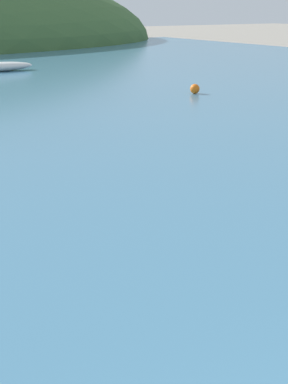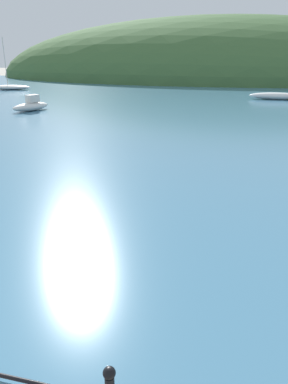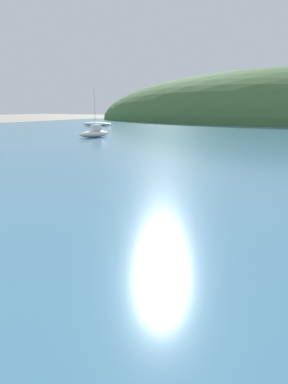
% 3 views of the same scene
% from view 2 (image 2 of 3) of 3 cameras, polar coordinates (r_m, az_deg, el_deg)
% --- Properties ---
extents(water, '(80.00, 60.00, 0.10)m').
position_cam_2_polar(water, '(33.48, 6.24, 13.71)').
color(water, teal).
rests_on(water, ground).
extents(far_hillside, '(76.00, 41.80, 19.42)m').
position_cam_2_polar(far_hillside, '(67.66, 10.70, 16.73)').
color(far_hillside, '#3D6033').
rests_on(far_hillside, ground).
extents(boat_nearest_quay, '(4.61, 1.19, 0.59)m').
position_cam_2_polar(boat_nearest_quay, '(35.43, 19.54, 13.62)').
color(boat_nearest_quay, silver).
rests_on(boat_nearest_quay, water).
extents(boat_red_dinghy, '(1.93, 3.11, 1.07)m').
position_cam_2_polar(boat_red_dinghy, '(27.83, -16.85, 12.48)').
color(boat_red_dinghy, silver).
rests_on(boat_red_dinghy, water).
extents(boat_green_fishing, '(4.69, 2.53, 5.42)m').
position_cam_2_polar(boat_green_fishing, '(45.33, -19.73, 14.81)').
color(boat_green_fishing, silver).
rests_on(boat_green_fishing, water).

